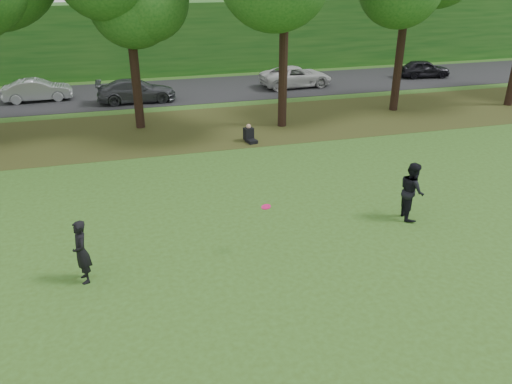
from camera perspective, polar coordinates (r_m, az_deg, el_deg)
ground at (r=14.01m, az=2.70°, el=-8.52°), size 120.00×120.00×0.00m
leaf_litter at (r=25.56m, az=-6.16°, el=7.31°), size 60.00×7.00×0.01m
street at (r=33.21m, az=-8.47°, el=11.35°), size 70.00×7.00×0.02m
far_hedge at (r=38.62m, az=-9.90°, el=16.93°), size 70.00×3.00×5.00m
player_left at (r=13.74m, az=-19.33°, el=-6.48°), size 0.56×0.72×1.76m
player_right at (r=16.87m, az=17.38°, el=0.15°), size 0.90×1.06×1.92m
parked_cars at (r=32.09m, az=-10.55°, el=11.96°), size 39.81×3.48×1.41m
frisbee at (r=13.91m, az=1.15°, el=-1.70°), size 0.38×0.38×0.08m
seated_person at (r=23.34m, az=-0.76°, el=6.51°), size 0.57×0.80×0.83m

